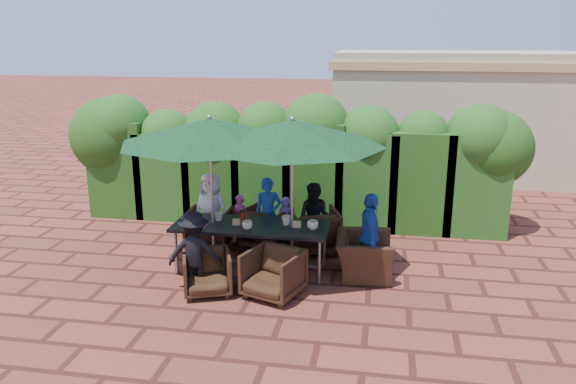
% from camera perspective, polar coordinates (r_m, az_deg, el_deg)
% --- Properties ---
extents(ground, '(80.00, 80.00, 0.00)m').
position_cam_1_polar(ground, '(9.19, -2.20, -7.47)').
color(ground, brown).
rests_on(ground, ground).
extents(dining_table, '(2.44, 0.90, 0.75)m').
position_cam_1_polar(dining_table, '(8.82, -3.76, -3.80)').
color(dining_table, black).
rests_on(dining_table, ground).
extents(umbrella_left, '(2.79, 2.79, 2.46)m').
position_cam_1_polar(umbrella_left, '(8.59, -7.96, 6.17)').
color(umbrella_left, gray).
rests_on(umbrella_left, ground).
extents(umbrella_right, '(2.80, 2.80, 2.46)m').
position_cam_1_polar(umbrella_right, '(8.34, 0.43, 6.04)').
color(umbrella_right, gray).
rests_on(umbrella_right, ground).
extents(chair_far_left, '(0.76, 0.72, 0.76)m').
position_cam_1_polar(chair_far_left, '(9.95, -8.01, -3.44)').
color(chair_far_left, black).
rests_on(chair_far_left, ground).
extents(chair_far_mid, '(0.94, 0.91, 0.77)m').
position_cam_1_polar(chair_far_mid, '(9.86, -2.27, -3.42)').
color(chair_far_mid, black).
rests_on(chair_far_mid, ground).
extents(chair_far_right, '(1.00, 0.97, 0.82)m').
position_cam_1_polar(chair_far_right, '(9.64, 2.68, -3.73)').
color(chair_far_right, black).
rests_on(chair_far_right, ground).
extents(chair_near_left, '(0.85, 0.82, 0.69)m').
position_cam_1_polar(chair_near_left, '(8.22, -8.23, -7.91)').
color(chair_near_left, black).
rests_on(chair_near_left, ground).
extents(chair_near_right, '(0.92, 0.89, 0.75)m').
position_cam_1_polar(chair_near_right, '(8.03, -1.51, -8.07)').
color(chair_near_right, black).
rests_on(chair_near_right, ground).
extents(chair_end_right, '(0.68, 1.00, 0.85)m').
position_cam_1_polar(chair_end_right, '(8.77, 7.70, -5.79)').
color(chair_end_right, black).
rests_on(chair_end_right, ground).
extents(adult_far_left, '(0.73, 0.54, 1.33)m').
position_cam_1_polar(adult_far_left, '(9.88, -7.79, -1.82)').
color(adult_far_left, silver).
rests_on(adult_far_left, ground).
extents(adult_far_mid, '(0.52, 0.46, 1.27)m').
position_cam_1_polar(adult_far_mid, '(9.66, -2.02, -2.26)').
color(adult_far_mid, '#1B4594').
rests_on(adult_far_mid, ground).
extents(adult_far_right, '(0.63, 0.43, 1.23)m').
position_cam_1_polar(adult_far_right, '(9.50, 2.78, -2.72)').
color(adult_far_right, black).
rests_on(adult_far_right, ground).
extents(adult_near_left, '(0.82, 0.47, 1.20)m').
position_cam_1_polar(adult_near_left, '(8.21, -9.48, -6.04)').
color(adult_near_left, black).
rests_on(adult_near_left, ground).
extents(adult_end_right, '(0.53, 0.85, 1.35)m').
position_cam_1_polar(adult_end_right, '(8.58, 8.30, -4.50)').
color(adult_end_right, '#1B4594').
rests_on(adult_end_right, ground).
extents(child_left, '(0.40, 0.37, 0.91)m').
position_cam_1_polar(child_left, '(9.97, -4.90, -2.84)').
color(child_left, '#D74C8E').
rests_on(child_left, ground).
extents(child_right, '(0.39, 0.34, 0.92)m').
position_cam_1_polar(child_right, '(9.75, -0.26, -3.18)').
color(child_right, '#8C52B2').
rests_on(child_right, ground).
extents(pedestrian_a, '(1.45, 1.35, 1.57)m').
position_cam_1_polar(pedestrian_a, '(12.74, 8.39, 2.68)').
color(pedestrian_a, '#237C22').
rests_on(pedestrian_a, ground).
extents(pedestrian_b, '(1.01, 0.75, 1.89)m').
position_cam_1_polar(pedestrian_b, '(12.92, 13.59, 3.31)').
color(pedestrian_b, '#D74C8E').
rests_on(pedestrian_b, ground).
extents(pedestrian_c, '(1.08, 1.17, 1.71)m').
position_cam_1_polar(pedestrian_c, '(13.07, 18.10, 2.72)').
color(pedestrian_c, gray).
rests_on(pedestrian_c, ground).
extents(cup_a, '(0.16, 0.16, 0.13)m').
position_cam_1_polar(cup_a, '(8.92, -10.22, -2.85)').
color(cup_a, beige).
rests_on(cup_a, dining_table).
extents(cup_b, '(0.14, 0.14, 0.13)m').
position_cam_1_polar(cup_b, '(9.01, -7.06, -2.52)').
color(cup_b, beige).
rests_on(cup_b, dining_table).
extents(cup_c, '(0.16, 0.16, 0.13)m').
position_cam_1_polar(cup_c, '(8.59, -4.17, -3.37)').
color(cup_c, beige).
rests_on(cup_c, dining_table).
extents(cup_d, '(0.15, 0.15, 0.14)m').
position_cam_1_polar(cup_d, '(8.76, -0.18, -2.89)').
color(cup_d, beige).
rests_on(cup_d, dining_table).
extents(cup_e, '(0.17, 0.17, 0.14)m').
position_cam_1_polar(cup_e, '(8.56, 2.53, -3.38)').
color(cup_e, beige).
rests_on(cup_e, dining_table).
extents(ketchup_bottle, '(0.04, 0.04, 0.17)m').
position_cam_1_polar(ketchup_bottle, '(8.82, -4.60, -2.71)').
color(ketchup_bottle, '#B20C0A').
rests_on(ketchup_bottle, dining_table).
extents(sauce_bottle, '(0.04, 0.04, 0.17)m').
position_cam_1_polar(sauce_bottle, '(8.84, -4.18, -2.67)').
color(sauce_bottle, '#4C230C').
rests_on(sauce_bottle, dining_table).
extents(serving_tray, '(0.35, 0.25, 0.02)m').
position_cam_1_polar(serving_tray, '(8.89, -9.27, -3.26)').
color(serving_tray, '#A77D51').
rests_on(serving_tray, dining_table).
extents(number_block_left, '(0.12, 0.06, 0.10)m').
position_cam_1_polar(number_block_left, '(8.79, -5.25, -3.05)').
color(number_block_left, tan).
rests_on(number_block_left, dining_table).
extents(number_block_right, '(0.12, 0.06, 0.10)m').
position_cam_1_polar(number_block_right, '(8.65, 0.93, -3.30)').
color(number_block_right, tan).
rests_on(number_block_right, dining_table).
extents(hedge_wall, '(9.10, 1.60, 2.56)m').
position_cam_1_polar(hedge_wall, '(10.99, -0.59, 3.94)').
color(hedge_wall, '#1E3C10').
rests_on(hedge_wall, ground).
extents(building, '(6.20, 3.08, 3.20)m').
position_cam_1_polar(building, '(15.48, 16.25, 7.61)').
color(building, '#C1B48F').
rests_on(building, ground).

